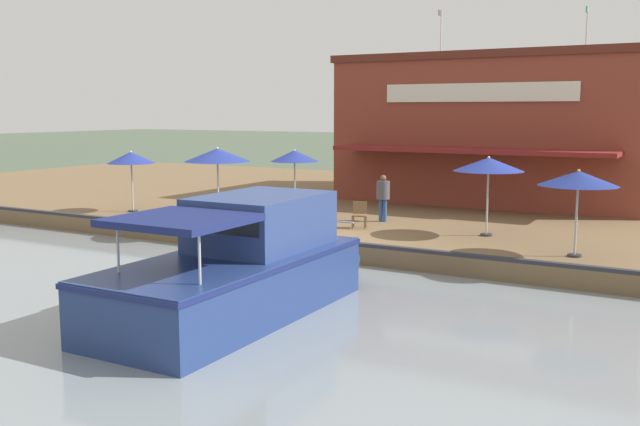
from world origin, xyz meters
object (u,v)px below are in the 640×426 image
Objects in this scene: patio_umbrella_near_quay_edge at (489,164)px; cafe_chair_back_row_seat at (359,213)px; patio_umbrella_mid_patio_left at (578,179)px; motorboat_mid_row at (253,266)px; patio_umbrella_mid_patio_right at (217,155)px; tree_upstream_bank at (568,111)px; waterfront_restaurant at (507,128)px; person_at_quay_edge at (383,193)px; patio_umbrella_by_entrance at (131,158)px; patio_umbrella_back_row at (295,156)px.

patio_umbrella_near_quay_edge is 4.38m from cafe_chair_back_row_seat.
patio_umbrella_mid_patio_left is 0.29× the size of motorboat_mid_row.
tree_upstream_bank is (-15.83, 8.22, 1.47)m from patio_umbrella_mid_patio_right.
patio_umbrella_mid_patio_right is (12.06, -6.41, -0.72)m from waterfront_restaurant.
patio_umbrella_near_quay_edge is 4.20m from person_at_quay_edge.
patio_umbrella_mid_patio_right is 1.12× the size of patio_umbrella_mid_patio_left.
tree_upstream_bank is at bearing 152.55° from patio_umbrella_mid_patio_right.
patio_umbrella_near_quay_edge is at bearing 12.17° from waterfront_restaurant.
patio_umbrella_mid_patio_right is at bearing -27.45° from tree_upstream_bank.
patio_umbrella_near_quay_edge is at bearing 162.43° from motorboat_mid_row.
motorboat_mid_row is (7.08, 10.39, -1.62)m from patio_umbrella_by_entrance.
waterfront_restaurant is at bearing 152.03° from patio_umbrella_mid_patio_right.
tree_upstream_bank is at bearing 140.01° from patio_umbrella_by_entrance.
patio_umbrella_back_row is 7.99m from patio_umbrella_near_quay_edge.
tree_upstream_bank is at bearing 154.25° from waterfront_restaurant.
patio_umbrella_near_quay_edge is at bearing 78.21° from patio_umbrella_back_row.
waterfront_restaurant is 13.68m from patio_umbrella_mid_patio_right.
patio_umbrella_by_entrance reaches higher than cafe_chair_back_row_seat.
patio_umbrella_near_quay_edge is (1.63, 7.82, 0.08)m from patio_umbrella_back_row.
patio_umbrella_mid_patio_left is 8.78m from motorboat_mid_row.
patio_umbrella_mid_patio_left is at bearing 11.69° from tree_upstream_bank.
patio_umbrella_by_entrance is (-0.64, -4.52, -0.27)m from patio_umbrella_mid_patio_right.
patio_umbrella_by_entrance reaches higher than motorboat_mid_row.
tree_upstream_bank is (-15.19, 12.74, 1.74)m from patio_umbrella_by_entrance.
person_at_quay_edge is (-2.95, -6.81, -1.05)m from patio_umbrella_mid_patio_left.
cafe_chair_back_row_seat is at bearing -14.28° from tree_upstream_bank.
patio_umbrella_mid_patio_right is at bearing -56.56° from person_at_quay_edge.
patio_umbrella_by_entrance is at bearing -91.86° from patio_umbrella_mid_patio_left.
patio_umbrella_by_entrance is 19.90m from tree_upstream_bank.
tree_upstream_bank is (-14.36, 3.66, 3.29)m from cafe_chair_back_row_seat.
patio_umbrella_back_row is 0.97× the size of patio_umbrella_near_quay_edge.
patio_umbrella_back_row is 0.30× the size of motorboat_mid_row.
patio_umbrella_by_entrance is at bearing -124.26° from motorboat_mid_row.
waterfront_restaurant reaches higher than cafe_chair_back_row_seat.
patio_umbrella_by_entrance is 9.25m from cafe_chair_back_row_seat.
patio_umbrella_by_entrance is at bearing -59.88° from patio_umbrella_back_row.
person_at_quay_edge is at bearing 176.70° from cafe_chair_back_row_seat.
waterfront_restaurant is at bearing 168.99° from person_at_quay_edge.
patio_umbrella_mid_patio_left is at bearing 22.98° from waterfront_restaurant.
patio_umbrella_mid_patio_right is 5.13m from cafe_chair_back_row_seat.
waterfront_restaurant is 14.86× the size of cafe_chair_back_row_seat.
patio_umbrella_by_entrance is 2.70× the size of cafe_chair_back_row_seat.
person_at_quay_edge is 9.61m from motorboat_mid_row.
patio_umbrella_near_quay_edge reaches higher than patio_umbrella_by_entrance.
patio_umbrella_mid_patio_right reaches higher than cafe_chair_back_row_seat.
patio_umbrella_mid_patio_right is 0.33× the size of motorboat_mid_row.
person_at_quay_edge is at bearing 123.44° from patio_umbrella_mid_patio_right.
waterfront_restaurant reaches higher than person_at_quay_edge.
patio_umbrella_back_row is at bearing -31.64° from tree_upstream_bank.
patio_umbrella_near_quay_edge reaches higher than person_at_quay_edge.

